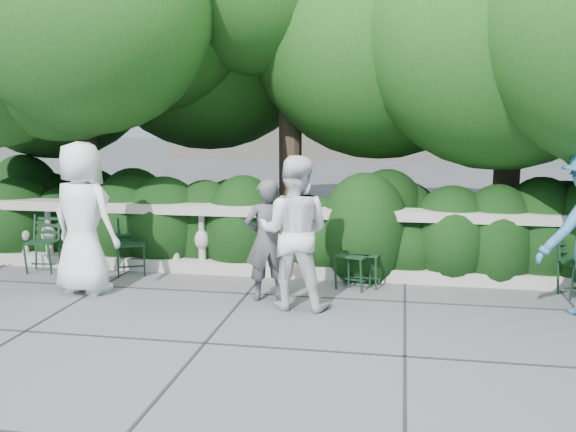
% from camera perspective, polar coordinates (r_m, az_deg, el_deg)
% --- Properties ---
extents(ground, '(90.00, 90.00, 0.00)m').
position_cam_1_polar(ground, '(7.47, -1.38, -8.84)').
color(ground, '#4B4E52').
rests_on(ground, ground).
extents(balustrade, '(12.00, 0.44, 1.00)m').
position_cam_1_polar(balustrade, '(9.06, 0.90, -2.39)').
color(balustrade, '#9E998E').
rests_on(balustrade, ground).
extents(shrub_hedge, '(15.00, 2.60, 1.70)m').
position_cam_1_polar(shrub_hedge, '(10.32, 1.97, -3.69)').
color(shrub_hedge, black).
rests_on(shrub_hedge, ground).
extents(tree_canopy, '(15.04, 6.52, 6.78)m').
position_cam_1_polar(tree_canopy, '(10.30, 6.25, 18.43)').
color(tree_canopy, '#3F3023').
rests_on(tree_canopy, ground).
extents(chair_a, '(0.49, 0.52, 0.84)m').
position_cam_1_polar(chair_a, '(9.93, -21.23, -4.86)').
color(chair_a, black).
rests_on(chair_a, ground).
extents(chair_b, '(0.60, 0.62, 0.84)m').
position_cam_1_polar(chair_b, '(9.38, -13.71, -5.30)').
color(chair_b, black).
rests_on(chair_b, ground).
extents(chair_c, '(0.57, 0.59, 0.84)m').
position_cam_1_polar(chair_c, '(8.47, 5.41, -6.66)').
color(chair_c, black).
rests_on(chair_c, ground).
extents(chair_d, '(0.49, 0.53, 0.84)m').
position_cam_1_polar(chair_d, '(8.58, 6.61, -6.47)').
color(chair_d, black).
rests_on(chair_d, ground).
extents(person_businessman, '(1.09, 0.86, 1.95)m').
position_cam_1_polar(person_businessman, '(8.59, -17.79, -0.17)').
color(person_businessman, white).
rests_on(person_businessman, ground).
extents(person_woman_grey, '(0.65, 0.54, 1.51)m').
position_cam_1_polar(person_woman_grey, '(7.90, -1.89, -2.14)').
color(person_woman_grey, '#46474C').
rests_on(person_woman_grey, ground).
extents(person_casual_man, '(0.92, 0.73, 1.82)m').
position_cam_1_polar(person_casual_man, '(7.57, 0.55, -1.47)').
color(person_casual_man, silver).
rests_on(person_casual_man, ground).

